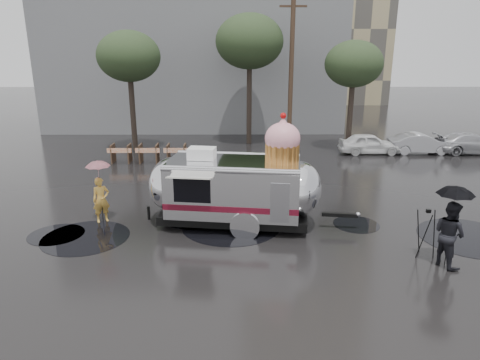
{
  "coord_description": "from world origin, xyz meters",
  "views": [
    {
      "loc": [
        -0.76,
        -12.59,
        5.86
      ],
      "look_at": [
        -0.67,
        1.38,
        1.61
      ],
      "focal_mm": 32.0,
      "sensor_mm": 36.0,
      "label": 1
    }
  ],
  "objects_px": {
    "airstream_trailer": "(237,186)",
    "person_right": "(449,234)",
    "tripod": "(426,229)",
    "person_left": "(101,200)"
  },
  "relations": [
    {
      "from": "person_right",
      "to": "tripod",
      "type": "distance_m",
      "value": 0.69
    },
    {
      "from": "person_right",
      "to": "tripod",
      "type": "relative_size",
      "value": 1.29
    },
    {
      "from": "person_left",
      "to": "person_right",
      "type": "bearing_deg",
      "value": -46.86
    },
    {
      "from": "airstream_trailer",
      "to": "person_left",
      "type": "xyz_separation_m",
      "value": [
        -4.79,
        0.27,
        -0.6
      ]
    },
    {
      "from": "airstream_trailer",
      "to": "person_right",
      "type": "height_order",
      "value": "airstream_trailer"
    },
    {
      "from": "airstream_trailer",
      "to": "person_right",
      "type": "xyz_separation_m",
      "value": [
        5.93,
        -3.04,
        -0.45
      ]
    },
    {
      "from": "airstream_trailer",
      "to": "person_left",
      "type": "height_order",
      "value": "airstream_trailer"
    },
    {
      "from": "person_left",
      "to": "tripod",
      "type": "height_order",
      "value": "person_left"
    },
    {
      "from": "airstream_trailer",
      "to": "person_left",
      "type": "relative_size",
      "value": 4.6
    },
    {
      "from": "person_left",
      "to": "tripod",
      "type": "xyz_separation_m",
      "value": [
        10.32,
        -2.75,
        0.07
      ]
    }
  ]
}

